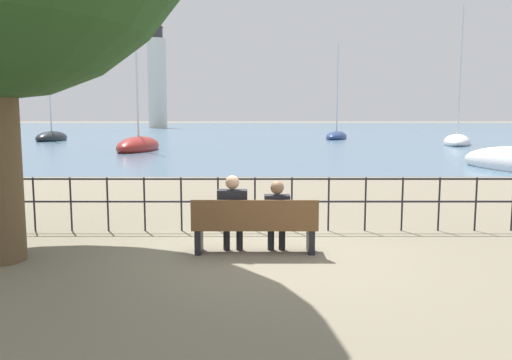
% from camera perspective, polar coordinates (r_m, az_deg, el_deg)
% --- Properties ---
extents(ground_plane, '(1000.00, 1000.00, 0.00)m').
position_cam_1_polar(ground_plane, '(8.25, -0.01, -8.26)').
color(ground_plane, '#7A705B').
extents(harbor_water, '(600.00, 300.00, 0.01)m').
position_cam_1_polar(harbor_water, '(168.73, 0.13, 6.22)').
color(harbor_water, slate).
rests_on(harbor_water, ground_plane).
extents(park_bench, '(2.02, 0.45, 0.90)m').
position_cam_1_polar(park_bench, '(8.08, -0.01, -5.36)').
color(park_bench, brown).
rests_on(park_bench, ground_plane).
extents(seated_person_left, '(0.48, 0.35, 1.27)m').
position_cam_1_polar(seated_person_left, '(8.11, -2.57, -3.46)').
color(seated_person_left, black).
rests_on(seated_person_left, ground_plane).
extents(seated_person_right, '(0.41, 0.35, 1.18)m').
position_cam_1_polar(seated_person_right, '(8.12, 2.55, -3.76)').
color(seated_person_right, black).
rests_on(seated_person_right, ground_plane).
extents(promenade_railing, '(14.35, 0.04, 1.05)m').
position_cam_1_polar(promenade_railing, '(9.66, 0.02, -1.80)').
color(promenade_railing, black).
rests_on(promenade_railing, ground_plane).
extents(sailboat_1, '(4.93, 8.17, 11.97)m').
position_cam_1_polar(sailboat_1, '(46.22, 22.13, 4.15)').
color(sailboat_1, white).
rests_on(sailboat_1, ground_plane).
extents(sailboat_2, '(2.24, 5.98, 12.99)m').
position_cam_1_polar(sailboat_2, '(54.61, -22.16, 4.55)').
color(sailboat_2, black).
rests_on(sailboat_2, ground_plane).
extents(sailboat_3, '(3.95, 6.80, 10.72)m').
position_cam_1_polar(sailboat_3, '(55.69, 9.32, 4.95)').
color(sailboat_3, navy).
rests_on(sailboat_3, ground_plane).
extents(sailboat_4, '(2.70, 6.67, 12.15)m').
position_cam_1_polar(sailboat_4, '(35.40, -13.12, 3.83)').
color(sailboat_4, maroon).
rests_on(sailboat_4, ground_plane).
extents(harbor_lighthouse, '(4.56, 4.56, 26.43)m').
position_cam_1_polar(harbor_lighthouse, '(127.28, -11.11, 11.39)').
color(harbor_lighthouse, silver).
rests_on(harbor_lighthouse, ground_plane).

